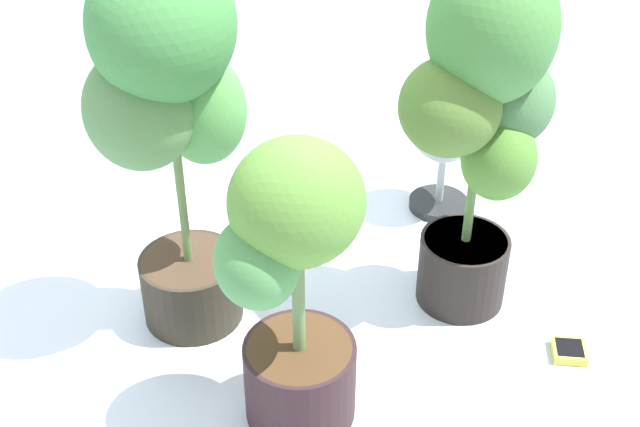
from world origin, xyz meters
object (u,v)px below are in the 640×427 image
Objects in this scene: potted_plant_back_left at (168,106)px; potted_plant_front_right at (482,109)px; hygrometer_box at (569,351)px; floor_fan at (445,133)px; potted_plant_front_left at (292,281)px.

potted_plant_back_left is 1.03× the size of potted_plant_front_right.
potted_plant_back_left is at bearing -2.94° from hygrometer_box.
potted_plant_back_left reaches higher than floor_fan.
potted_plant_front_right is (0.55, -0.44, -0.04)m from potted_plant_back_left.
potted_plant_front_left is 1.80× the size of floor_fan.
potted_plant_front_right is at bearing -35.54° from hygrometer_box.
potted_plant_front_left is 0.48m from potted_plant_back_left.
floor_fan is at bearing -62.97° from hygrometer_box.
potted_plant_back_left is at bearing 141.05° from potted_plant_front_right.
potted_plant_front_left is at bearing 178.79° from potted_plant_front_right.
potted_plant_back_left reaches higher than hygrometer_box.
hygrometer_box is at bearing -28.67° from potted_plant_front_left.
potted_plant_front_left is 0.61m from potted_plant_front_right.
potted_plant_front_right is 0.64m from hygrometer_box.
hygrometer_box is at bearing -106.23° from floor_fan.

